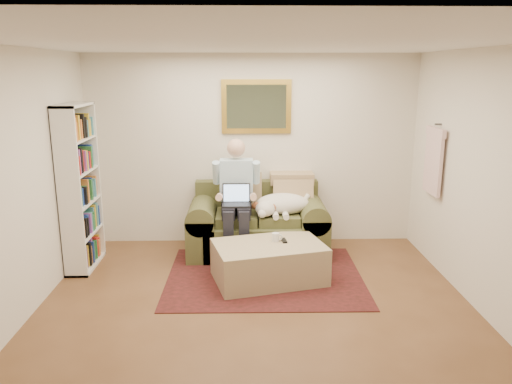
{
  "coord_description": "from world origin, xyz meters",
  "views": [
    {
      "loc": [
        -0.12,
        -4.31,
        2.39
      ],
      "look_at": [
        0.03,
        1.52,
        0.95
      ],
      "focal_mm": 35.0,
      "sensor_mm": 36.0,
      "label": 1
    }
  ],
  "objects_px": {
    "ottoman": "(269,262)",
    "sleeping_dog": "(283,204)",
    "seated_man": "(236,200)",
    "sofa": "(257,230)",
    "laptop": "(236,199)",
    "coffee_mug": "(276,237)",
    "bookshelf": "(80,188)"
  },
  "relations": [
    {
      "from": "sofa",
      "to": "coffee_mug",
      "type": "xyz_separation_m",
      "value": [
        0.19,
        -0.84,
        0.18
      ]
    },
    {
      "from": "laptop",
      "to": "bookshelf",
      "type": "xyz_separation_m",
      "value": [
        -1.89,
        -0.17,
        0.2
      ]
    },
    {
      "from": "sleeping_dog",
      "to": "ottoman",
      "type": "bearing_deg",
      "value": -104.66
    },
    {
      "from": "ottoman",
      "to": "coffee_mug",
      "type": "bearing_deg",
      "value": 48.74
    },
    {
      "from": "laptop",
      "to": "bookshelf",
      "type": "distance_m",
      "value": 1.91
    },
    {
      "from": "coffee_mug",
      "to": "bookshelf",
      "type": "xyz_separation_m",
      "value": [
        -2.35,
        0.43,
        0.5
      ]
    },
    {
      "from": "coffee_mug",
      "to": "seated_man",
      "type": "bearing_deg",
      "value": 124.41
    },
    {
      "from": "sofa",
      "to": "seated_man",
      "type": "bearing_deg",
      "value": -148.55
    },
    {
      "from": "seated_man",
      "to": "ottoman",
      "type": "relative_size",
      "value": 1.25
    },
    {
      "from": "seated_man",
      "to": "bookshelf",
      "type": "bearing_deg",
      "value": -172.7
    },
    {
      "from": "seated_man",
      "to": "laptop",
      "type": "distance_m",
      "value": 0.08
    },
    {
      "from": "bookshelf",
      "to": "seated_man",
      "type": "bearing_deg",
      "value": 7.3
    },
    {
      "from": "ottoman",
      "to": "sleeping_dog",
      "type": "bearing_deg",
      "value": 75.34
    },
    {
      "from": "seated_man",
      "to": "coffee_mug",
      "type": "distance_m",
      "value": 0.86
    },
    {
      "from": "seated_man",
      "to": "sofa",
      "type": "bearing_deg",
      "value": 31.45
    },
    {
      "from": "seated_man",
      "to": "laptop",
      "type": "xyz_separation_m",
      "value": [
        -0.0,
        -0.07,
        0.04
      ]
    },
    {
      "from": "seated_man",
      "to": "ottoman",
      "type": "height_order",
      "value": "seated_man"
    },
    {
      "from": "sofa",
      "to": "laptop",
      "type": "height_order",
      "value": "laptop"
    },
    {
      "from": "sofa",
      "to": "seated_man",
      "type": "xyz_separation_m",
      "value": [
        -0.27,
        -0.17,
        0.45
      ]
    },
    {
      "from": "sofa",
      "to": "laptop",
      "type": "distance_m",
      "value": 0.61
    },
    {
      "from": "sofa",
      "to": "sleeping_dog",
      "type": "xyz_separation_m",
      "value": [
        0.33,
        -0.09,
        0.38
      ]
    },
    {
      "from": "laptop",
      "to": "sleeping_dog",
      "type": "relative_size",
      "value": 0.47
    },
    {
      "from": "ottoman",
      "to": "bookshelf",
      "type": "relative_size",
      "value": 0.61
    },
    {
      "from": "laptop",
      "to": "bookshelf",
      "type": "relative_size",
      "value": 0.18
    },
    {
      "from": "bookshelf",
      "to": "sofa",
      "type": "bearing_deg",
      "value": 10.7
    },
    {
      "from": "coffee_mug",
      "to": "bookshelf",
      "type": "distance_m",
      "value": 2.44
    },
    {
      "from": "sofa",
      "to": "ottoman",
      "type": "bearing_deg",
      "value": -83.46
    },
    {
      "from": "laptop",
      "to": "bookshelf",
      "type": "bearing_deg",
      "value": -174.81
    },
    {
      "from": "sofa",
      "to": "sleeping_dog",
      "type": "relative_size",
      "value": 2.43
    },
    {
      "from": "seated_man",
      "to": "sleeping_dog",
      "type": "relative_size",
      "value": 2.04
    },
    {
      "from": "sofa",
      "to": "ottoman",
      "type": "xyz_separation_m",
      "value": [
        0.11,
        -0.93,
        -0.09
      ]
    },
    {
      "from": "sleeping_dog",
      "to": "seated_man",
      "type": "bearing_deg",
      "value": -172.87
    }
  ]
}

